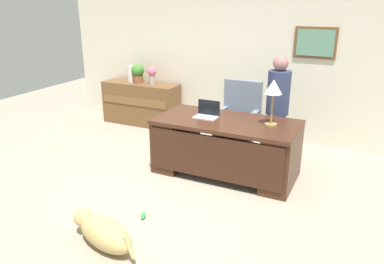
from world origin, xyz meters
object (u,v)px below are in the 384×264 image
at_px(desk, 225,145).
at_px(person_standing, 277,110).
at_px(dog_toy_plush, 143,215).
at_px(laptop, 207,113).
at_px(vase_empty, 131,74).
at_px(armchair, 239,121).
at_px(desk_lamp, 273,90).
at_px(dog_lying, 103,232).
at_px(credenza, 141,103).
at_px(vase_with_flowers, 152,74).
at_px(potted_plant, 138,72).

xyz_separation_m(desk, person_standing, (0.52, 0.68, 0.39)).
bearing_deg(dog_toy_plush, desk, 74.08).
bearing_deg(laptop, vase_empty, 148.02).
bearing_deg(armchair, desk, -81.98).
bearing_deg(dog_toy_plush, vase_empty, 125.80).
distance_m(vase_empty, dog_toy_plush, 3.66).
height_order(desk_lamp, dog_toy_plush, desk_lamp).
height_order(desk, dog_toy_plush, desk).
xyz_separation_m(armchair, dog_lying, (-0.36, -2.97, -0.34)).
height_order(credenza, dog_toy_plush, credenza).
relative_size(credenza, armchair, 1.34).
bearing_deg(armchair, laptop, -101.41).
bearing_deg(vase_with_flowers, vase_empty, -180.00).
distance_m(credenza, laptop, 2.44).
bearing_deg(desk, laptop, 168.96).
relative_size(dog_lying, potted_plant, 2.41).
relative_size(credenza, laptop, 4.69).
relative_size(dog_lying, desk_lamp, 1.45).
xyz_separation_m(desk, potted_plant, (-2.32, 1.42, 0.58)).
relative_size(person_standing, laptop, 4.97).
bearing_deg(credenza, laptop, -34.52).
distance_m(laptop, vase_with_flowers, 2.20).
bearing_deg(desk, vase_with_flowers, 144.86).
xyz_separation_m(desk, armchair, (-0.13, 0.92, 0.07)).
height_order(armchair, dog_toy_plush, armchair).
relative_size(armchair, dog_toy_plush, 7.82).
distance_m(desk, vase_empty, 2.91).
xyz_separation_m(armchair, potted_plant, (-2.19, 0.50, 0.51)).
height_order(credenza, laptop, laptop).
xyz_separation_m(armchair, vase_empty, (-2.35, 0.50, 0.46)).
bearing_deg(credenza, person_standing, -14.87).
distance_m(desk_lamp, dog_toy_plush, 2.20).
bearing_deg(credenza, desk_lamp, -25.02).
bearing_deg(desk_lamp, armchair, 130.57).
distance_m(credenza, vase_empty, 0.59).
bearing_deg(desk_lamp, dog_lying, -116.68).
distance_m(desk_lamp, potted_plant, 3.21).
relative_size(person_standing, desk_lamp, 2.66).
height_order(laptop, potted_plant, potted_plant).
distance_m(laptop, vase_empty, 2.57).
relative_size(desk, potted_plant, 5.29).
bearing_deg(credenza, dog_toy_plush, -56.94).
bearing_deg(dog_lying, desk_lamp, 63.32).
height_order(armchair, potted_plant, potted_plant).
relative_size(desk, dog_lying, 2.19).
bearing_deg(person_standing, credenza, 165.13).
xyz_separation_m(credenza, potted_plant, (-0.04, 0.00, 0.60)).
bearing_deg(dog_lying, desk, 76.65).
bearing_deg(dog_lying, armchair, 83.13).
bearing_deg(dog_toy_plush, potted_plant, 123.67).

